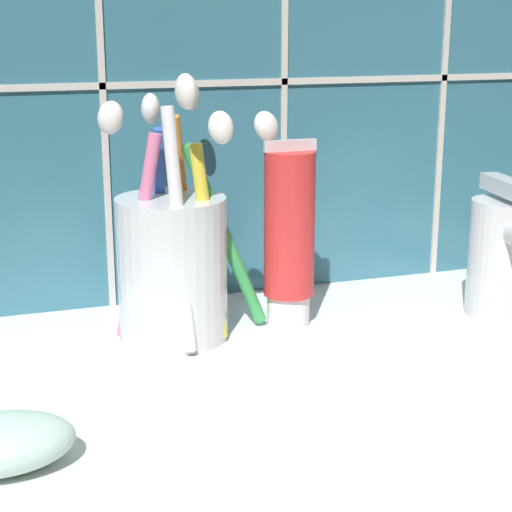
{
  "coord_description": "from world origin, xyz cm",
  "views": [
    {
      "loc": [
        -22.45,
        -46.78,
        23.98
      ],
      "look_at": [
        -5.54,
        3.74,
        9.1
      ],
      "focal_mm": 60.0,
      "sensor_mm": 36.0,
      "label": 1
    }
  ],
  "objects": [
    {
      "name": "toothbrush_cup",
      "position": [
        -9.68,
        9.39,
        7.78
      ],
      "size": [
        13.2,
        11.08,
        18.81
      ],
      "color": "silver",
      "rests_on": "sink_counter"
    },
    {
      "name": "tile_wall_backsplash",
      "position": [
        0.01,
        18.37,
        25.17
      ],
      "size": [
        67.24,
        1.72,
        50.32
      ],
      "color": "#336B7F",
      "rests_on": "ground"
    },
    {
      "name": "sink_counter",
      "position": [
        0.0,
        0.0,
        1.0
      ],
      "size": [
        57.24,
        36.25,
        2.0
      ],
      "primitive_type": "cube",
      "color": "white",
      "rests_on": "ground"
    },
    {
      "name": "toothpaste_tube",
      "position": [
        -1.12,
        9.34,
        8.77
      ],
      "size": [
        3.88,
        3.7,
        13.71
      ],
      "color": "white",
      "rests_on": "sink_counter"
    },
    {
      "name": "sink_faucet",
      "position": [
        14.86,
        5.54,
        7.08
      ],
      "size": [
        4.9,
        12.75,
        10.47
      ],
      "rotation": [
        0.0,
        0.0,
        -1.7
      ],
      "color": "silver",
      "rests_on": "sink_counter"
    }
  ]
}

